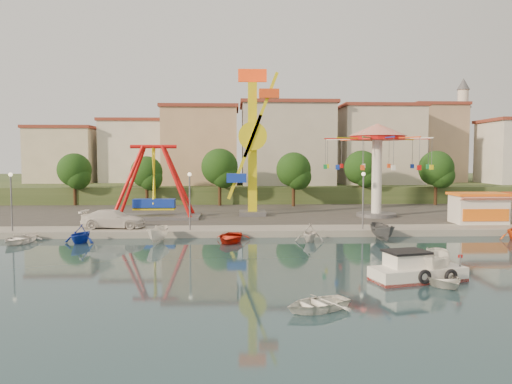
{
  "coord_description": "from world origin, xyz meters",
  "views": [
    {
      "loc": [
        -3.78,
        -32.55,
        7.29
      ],
      "look_at": [
        -1.9,
        14.0,
        4.0
      ],
      "focal_mm": 35.0,
      "sensor_mm": 36.0,
      "label": 1
    }
  ],
  "objects": [
    {
      "name": "ground",
      "position": [
        0.0,
        0.0,
        0.0
      ],
      "size": [
        200.0,
        200.0,
        0.0
      ],
      "primitive_type": "plane",
      "color": "#122833",
      "rests_on": "ground"
    },
    {
      "name": "quay_deck",
      "position": [
        0.0,
        62.0,
        0.3
      ],
      "size": [
        200.0,
        100.0,
        0.6
      ],
      "primitive_type": "cube",
      "color": "#9E998E",
      "rests_on": "ground"
    },
    {
      "name": "asphalt_pad",
      "position": [
        0.0,
        30.0,
        0.6
      ],
      "size": [
        90.0,
        28.0,
        0.01
      ],
      "primitive_type": "cube",
      "color": "#4C4944",
      "rests_on": "quay_deck"
    },
    {
      "name": "hill_terrace",
      "position": [
        0.0,
        67.0,
        1.5
      ],
      "size": [
        200.0,
        60.0,
        3.0
      ],
      "primitive_type": "cube",
      "color": "#384C26",
      "rests_on": "ground"
    },
    {
      "name": "pirate_ship_ride",
      "position": [
        -12.71,
        22.1,
        4.39
      ],
      "size": [
        10.0,
        5.0,
        8.0
      ],
      "color": "#59595E",
      "rests_on": "quay_deck"
    },
    {
      "name": "kamikaze_tower",
      "position": [
        -1.7,
        23.85,
        8.58
      ],
      "size": [
        4.51,
        3.1,
        16.5
      ],
      "color": "#59595E",
      "rests_on": "quay_deck"
    },
    {
      "name": "wave_swinger",
      "position": [
        11.94,
        22.45,
        8.2
      ],
      "size": [
        11.6,
        11.6,
        10.4
      ],
      "color": "#59595E",
      "rests_on": "quay_deck"
    },
    {
      "name": "booth_left",
      "position": [
        20.66,
        16.49,
        2.16
      ],
      "size": [
        5.4,
        3.78,
        3.08
      ],
      "color": "white",
      "rests_on": "quay_deck"
    },
    {
      "name": "lamp_post_0",
      "position": [
        -24.0,
        13.0,
        3.1
      ],
      "size": [
        0.14,
        0.14,
        5.0
      ],
      "primitive_type": "cylinder",
      "color": "#59595E",
      "rests_on": "quay_deck"
    },
    {
      "name": "lamp_post_1",
      "position": [
        -8.0,
        13.0,
        3.1
      ],
      "size": [
        0.14,
        0.14,
        5.0
      ],
      "primitive_type": "cylinder",
      "color": "#59595E",
      "rests_on": "quay_deck"
    },
    {
      "name": "lamp_post_2",
      "position": [
        8.0,
        13.0,
        3.1
      ],
      "size": [
        0.14,
        0.14,
        5.0
      ],
      "primitive_type": "cylinder",
      "color": "#59595E",
      "rests_on": "quay_deck"
    },
    {
      "name": "tree_0",
      "position": [
        -26.0,
        36.98,
        5.47
      ],
      "size": [
        4.6,
        4.6,
        7.19
      ],
      "color": "#382314",
      "rests_on": "quay_deck"
    },
    {
      "name": "tree_1",
      "position": [
        -16.0,
        36.24,
        5.2
      ],
      "size": [
        4.35,
        4.35,
        6.8
      ],
      "color": "#382314",
      "rests_on": "quay_deck"
    },
    {
      "name": "tree_2",
      "position": [
        -6.0,
        35.81,
        5.92
      ],
      "size": [
        5.02,
        5.02,
        7.85
      ],
      "color": "#382314",
      "rests_on": "quay_deck"
    },
    {
      "name": "tree_3",
      "position": [
        4.0,
        34.36,
        5.55
      ],
      "size": [
        4.68,
        4.68,
        7.32
      ],
      "color": "#382314",
      "rests_on": "quay_deck"
    },
    {
      "name": "tree_4",
      "position": [
        14.0,
        37.35,
        5.75
      ],
      "size": [
        4.86,
        4.86,
        7.6
      ],
      "color": "#382314",
      "rests_on": "quay_deck"
    },
    {
      "name": "tree_5",
      "position": [
        24.0,
        35.54,
        5.71
      ],
      "size": [
        4.83,
        4.83,
        7.54
      ],
      "color": "#382314",
      "rests_on": "quay_deck"
    },
    {
      "name": "building_0",
      "position": [
        -33.37,
        46.06,
        8.93
      ],
      "size": [
        9.26,
        9.53,
        11.87
      ],
      "primitive_type": "cube",
      "color": "beige",
      "rests_on": "hill_terrace"
    },
    {
      "name": "building_1",
      "position": [
        -21.33,
        51.38,
        7.32
      ],
      "size": [
        12.33,
        9.01,
        8.63
      ],
      "primitive_type": "cube",
      "color": "silver",
      "rests_on": "hill_terrace"
    },
    {
      "name": "building_2",
      "position": [
        -8.19,
        51.96,
        8.62
      ],
      "size": [
        11.95,
        9.28,
        11.23
      ],
      "primitive_type": "cube",
      "color": "tan",
      "rests_on": "hill_terrace"
    },
    {
      "name": "building_3",
      "position": [
        5.6,
        48.8,
        7.6
      ],
      "size": [
        12.59,
        10.5,
        9.2
      ],
      "primitive_type": "cube",
      "color": "beige",
      "rests_on": "hill_terrace"
    },
    {
      "name": "building_4",
      "position": [
        19.07,
        52.2,
        7.62
      ],
      "size": [
        10.75,
        9.23,
        9.24
      ],
      "primitive_type": "cube",
      "color": "beige",
      "rests_on": "hill_terrace"
    },
    {
      "name": "building_5",
      "position": [
        32.37,
        50.33,
        8.61
      ],
      "size": [
        12.77,
        10.96,
        11.21
      ],
      "primitive_type": "cube",
      "color": "tan",
      "rests_on": "hill_terrace"
    },
    {
      "name": "minaret",
      "position": [
        36.0,
        54.0,
        12.55
      ],
      "size": [
        2.8,
        2.8,
        18.0
      ],
      "color": "silver",
      "rests_on": "hill_terrace"
    },
    {
      "name": "cabin_motorboat",
      "position": [
        6.78,
        -4.0,
        0.52
      ],
      "size": [
        5.85,
        3.37,
        1.94
      ],
      "rotation": [
        0.0,
        0.0,
        0.25
      ],
      "color": "white",
      "rests_on": "ground"
    },
    {
      "name": "rowboat_a",
      "position": [
        7.92,
        -4.89,
        0.4
      ],
      "size": [
        3.08,
        4.1,
        0.8
      ],
      "primitive_type": "imported",
      "rotation": [
        0.0,
        0.0,
        0.08
      ],
      "color": "white",
      "rests_on": "ground"
    },
    {
      "name": "rowboat_b",
      "position": [
        0.03,
        -9.48,
        0.35
      ],
      "size": [
        4.1,
        3.67,
        0.7
      ],
      "primitive_type": "imported",
      "rotation": [
        0.0,
        0.0,
        -1.1
      ],
      "color": "white",
      "rests_on": "ground"
    },
    {
      "name": "skiff",
      "position": [
        8.31,
        -3.26,
        0.83
      ],
      "size": [
        3.41,
        4.55,
        1.66
      ],
      "primitive_type": "imported",
      "rotation": [
        0.0,
        0.0,
        -0.48
      ],
      "color": "white",
      "rests_on": "ground"
    },
    {
      "name": "van",
      "position": [
        -15.33,
        14.57,
        1.46
      ],
      "size": [
        6.05,
        2.74,
        1.72
      ],
      "primitive_type": "imported",
      "rotation": [
        0.0,
        0.0,
        1.51
      ],
      "color": "white",
      "rests_on": "quay_deck"
    },
    {
      "name": "moored_boat_0",
      "position": [
        -22.06,
        9.8,
        0.4
      ],
      "size": [
        3.38,
        4.28,
        0.8
      ],
      "primitive_type": "imported",
      "rotation": [
        0.0,
        0.0,
        -0.17
      ],
      "color": "white",
      "rests_on": "ground"
    },
    {
      "name": "moored_boat_1",
      "position": [
        -16.94,
        9.8,
        0.79
      ],
      "size": [
        3.23,
        3.53,
        1.59
      ],
      "primitive_type": "imported",
      "rotation": [
        0.0,
        0.0,
        -0.23
      ],
      "color": "#132EA7",
      "rests_on": "ground"
    },
    {
      "name": "moored_boat_2",
      "position": [
        -10.4,
        9.8,
        0.71
      ],
      "size": [
        1.97,
        3.84,
        1.41
      ],
      "primitive_type": "imported",
      "rotation": [
        0.0,
        0.0,
        -0.17
      ],
      "color": "white",
      "rests_on": "ground"
    },
    {
      "name": "moored_boat_3",
      "position": [
        -4.27,
        9.8,
        0.43
      ],
      "size": [
        3.67,
        4.62,
        0.86
      ],
      "primitive_type": "imported",
      "rotation": [
        0.0,
        0.0,
        -0.18
      ],
      "color": "red",
      "rests_on": "ground"
    },
    {
      "name": "moored_boat_4",
      "position": [
        2.59,
        9.8,
        0.77
      ],
      "size": [
        3.15,
        3.44,
        1.53
      ],
      "primitive_type": "imported",
      "rotation": [
        0.0,
        0.0,
        -0.25
      ],
      "color": "silver",
      "rests_on": "ground"
    },
    {
      "name": "moored_boat_5",
      "position": [
        8.92,
        9.8,
        0.8
      ],
      "size": [
        1.66,
        4.16,
        1.59
      ],
      "primitive_type": "imported",
      "rotation": [
        0.0,
        0.0,
        0.03
      ],
      "color": "#55565A",
      "rests_on": "ground"
    }
  ]
}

